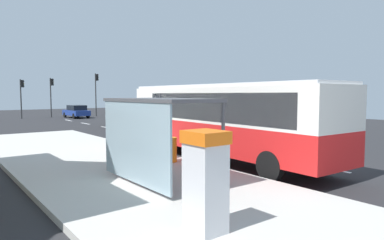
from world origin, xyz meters
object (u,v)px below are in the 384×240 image
(sedan_near, at_px, (76,111))
(bus_shelter, at_px, (150,118))
(white_van, at_px, (131,111))
(traffic_light_median, at_px, (51,91))
(recycling_bin_green, at_px, (160,147))
(traffic_light_near_side, at_px, (96,88))
(bus, at_px, (221,117))
(ticket_machine, at_px, (205,181))
(traffic_light_far_side, at_px, (22,92))
(recycling_bin_orange, at_px, (170,150))

(sedan_near, xyz_separation_m, bus_shelter, (-8.71, -31.93, 1.31))
(white_van, bearing_deg, traffic_light_median, 95.94)
(traffic_light_median, bearing_deg, recycling_bin_green, -98.13)
(bus_shelter, bearing_deg, traffic_light_near_side, 70.46)
(recycling_bin_green, distance_m, traffic_light_median, 32.64)
(bus, xyz_separation_m, ticket_machine, (-5.75, -5.84, -0.67))
(traffic_light_near_side, relative_size, traffic_light_median, 1.14)
(white_van, bearing_deg, recycling_bin_green, -113.20)
(traffic_light_near_side, bearing_deg, traffic_light_median, 162.56)
(bus, xyz_separation_m, sedan_near, (4.01, 29.90, -1.05))
(traffic_light_near_side, xyz_separation_m, traffic_light_far_side, (-8.59, 0.80, -0.58))
(recycling_bin_green, height_order, traffic_light_far_side, traffic_light_far_side)
(recycling_bin_green, relative_size, bus_shelter, 0.24)
(traffic_light_far_side, bearing_deg, bus, -87.55)
(bus, distance_m, recycling_bin_orange, 2.77)
(recycling_bin_orange, distance_m, bus_shelter, 3.47)
(sedan_near, height_order, traffic_light_near_side, traffic_light_near_side)
(ticket_machine, height_order, recycling_bin_green, ticket_machine)
(traffic_light_near_side, bearing_deg, bus, -102.87)
(ticket_machine, height_order, traffic_light_far_side, traffic_light_far_side)
(bus_shelter, bearing_deg, bus, 23.37)
(traffic_light_far_side, xyz_separation_m, traffic_light_median, (3.50, 0.80, 0.18))
(traffic_light_median, bearing_deg, ticket_machine, -101.41)
(traffic_light_near_side, height_order, traffic_light_median, traffic_light_near_side)
(sedan_near, bearing_deg, recycling_bin_orange, -102.35)
(traffic_light_far_side, xyz_separation_m, bus_shelter, (-3.32, -34.36, -0.93))
(bus, relative_size, white_van, 2.13)
(ticket_machine, bearing_deg, white_van, 65.98)
(recycling_bin_green, xyz_separation_m, traffic_light_near_side, (9.69, 30.61, 2.95))
(recycling_bin_orange, height_order, traffic_light_median, traffic_light_median)
(bus, relative_size, traffic_light_near_side, 2.03)
(traffic_light_near_side, bearing_deg, traffic_light_far_side, 174.68)
(sedan_near, relative_size, ticket_machine, 2.30)
(recycling_bin_green, xyz_separation_m, traffic_light_far_side, (1.11, 31.41, 2.37))
(sedan_near, height_order, ticket_machine, ticket_machine)
(sedan_near, bearing_deg, bus_shelter, -105.27)
(bus, distance_m, traffic_light_median, 33.22)
(recycling_bin_orange, distance_m, traffic_light_near_side, 32.91)
(sedan_near, height_order, recycling_bin_orange, sedan_near)
(recycling_bin_green, bearing_deg, bus, -20.20)
(recycling_bin_orange, xyz_separation_m, recycling_bin_green, (0.00, 0.70, 0.00))
(white_van, relative_size, bus_shelter, 1.30)
(sedan_near, bearing_deg, ticket_machine, -105.28)
(recycling_bin_orange, bearing_deg, ticket_machine, -118.32)
(traffic_light_near_side, distance_m, bus_shelter, 35.64)
(recycling_bin_orange, xyz_separation_m, traffic_light_near_side, (9.69, 31.31, 2.95))
(recycling_bin_orange, bearing_deg, bus, -4.95)
(recycling_bin_green, xyz_separation_m, bus_shelter, (-2.21, -2.95, 1.44))
(bus, relative_size, ticket_machine, 5.71)
(ticket_machine, xyz_separation_m, traffic_light_median, (7.87, 38.97, 2.03))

